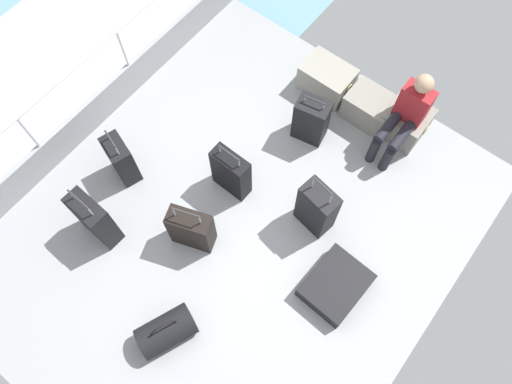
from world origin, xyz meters
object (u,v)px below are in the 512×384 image
(suitcase_3, at_px, (95,219))
(cargo_crate_0, at_px, (327,79))
(suitcase_1, at_px, (336,285))
(suitcase_6, at_px, (121,160))
(duffel_bag, at_px, (166,331))
(suitcase_2, at_px, (192,229))
(cargo_crate_1, at_px, (371,109))
(suitcase_4, at_px, (317,208))
(passenger_seated, at_px, (406,115))
(suitcase_0, at_px, (231,173))
(suitcase_5, at_px, (311,120))
(cargo_crate_2, at_px, (405,122))

(suitcase_3, bearing_deg, cargo_crate_0, 74.88)
(suitcase_1, bearing_deg, cargo_crate_0, 127.08)
(suitcase_6, bearing_deg, duffel_bag, -33.34)
(suitcase_2, bearing_deg, suitcase_1, 18.22)
(cargo_crate_1, xyz_separation_m, suitcase_1, (0.86, -1.99, -0.09))
(suitcase_1, bearing_deg, suitcase_4, 142.11)
(suitcase_4, bearing_deg, cargo_crate_0, 120.63)
(passenger_seated, bearing_deg, suitcase_0, -124.94)
(cargo_crate_0, height_order, suitcase_4, suitcase_4)
(duffel_bag, bearing_deg, cargo_crate_0, 97.87)
(cargo_crate_0, distance_m, suitcase_2, 2.52)
(suitcase_6, bearing_deg, suitcase_3, -66.07)
(cargo_crate_0, bearing_deg, passenger_seated, -7.02)
(cargo_crate_0, distance_m, suitcase_6, 2.64)
(cargo_crate_0, bearing_deg, suitcase_6, -115.37)
(suitcase_2, distance_m, suitcase_3, 1.01)
(suitcase_2, relative_size, suitcase_5, 1.11)
(duffel_bag, bearing_deg, suitcase_5, 95.19)
(duffel_bag, bearing_deg, suitcase_2, 116.41)
(suitcase_4, bearing_deg, suitcase_5, 128.25)
(duffel_bag, bearing_deg, suitcase_4, 77.01)
(cargo_crate_2, bearing_deg, cargo_crate_1, -169.04)
(suitcase_2, bearing_deg, suitcase_0, 96.17)
(passenger_seated, xyz_separation_m, suitcase_6, (-2.20, -2.25, -0.27))
(passenger_seated, bearing_deg, cargo_crate_2, 90.00)
(cargo_crate_2, relative_size, passenger_seated, 0.48)
(suitcase_3, height_order, duffel_bag, suitcase_3)
(passenger_seated, xyz_separation_m, suitcase_2, (-1.06, -2.38, -0.27))
(suitcase_0, height_order, suitcase_5, suitcase_0)
(cargo_crate_1, distance_m, suitcase_0, 1.89)
(cargo_crate_2, height_order, suitcase_2, suitcase_2)
(suitcase_6, relative_size, duffel_bag, 1.21)
(passenger_seated, relative_size, suitcase_3, 1.22)
(duffel_bag, bearing_deg, suitcase_1, 53.52)
(cargo_crate_1, height_order, suitcase_2, suitcase_2)
(passenger_seated, distance_m, suitcase_1, 2.00)
(suitcase_2, bearing_deg, cargo_crate_0, 90.39)
(suitcase_2, xyz_separation_m, suitcase_5, (0.21, 1.85, 0.00))
(cargo_crate_0, relative_size, suitcase_1, 0.94)
(suitcase_5, bearing_deg, suitcase_2, -96.38)
(passenger_seated, distance_m, suitcase_3, 3.50)
(suitcase_4, xyz_separation_m, duffel_bag, (-0.44, -1.90, -0.19))
(cargo_crate_2, relative_size, duffel_bag, 0.82)
(suitcase_2, relative_size, suitcase_6, 1.03)
(suitcase_3, height_order, suitcase_4, suitcase_4)
(cargo_crate_1, xyz_separation_m, suitcase_4, (0.25, -1.51, 0.17))
(suitcase_6, bearing_deg, suitcase_1, 7.80)
(suitcase_1, relative_size, suitcase_3, 0.76)
(cargo_crate_1, distance_m, duffel_bag, 3.41)
(cargo_crate_2, height_order, suitcase_6, suitcase_6)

